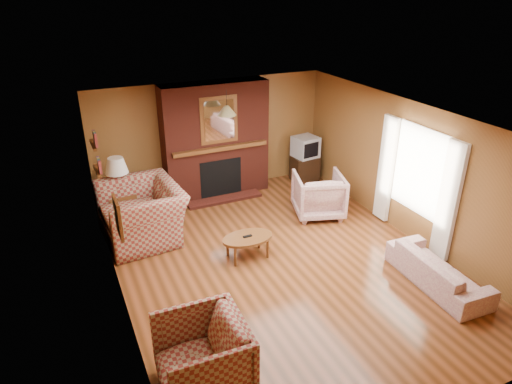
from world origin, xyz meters
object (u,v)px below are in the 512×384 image
plaid_armchair (202,357)px  floral_armchair (318,195)px  crt_tv (306,147)px  plaid_loveseat (142,213)px  floral_sofa (438,270)px  table_lamp (117,173)px  tv_stand (304,169)px  fireplace (216,141)px  coffee_table (248,239)px  side_table (122,208)px

plaid_armchair → floral_armchair: 4.60m
plaid_armchair → crt_tv: crt_tv is taller
plaid_loveseat → floral_sofa: 4.97m
floral_sofa → floral_armchair: bearing=12.3°
table_lamp → tv_stand: bearing=4.8°
floral_sofa → table_lamp: bearing=48.6°
plaid_armchair → table_lamp: (-0.15, 4.30, 0.59)m
fireplace → floral_armchair: size_ratio=2.57×
coffee_table → tv_stand: bearing=44.0°
floral_sofa → crt_tv: bearing=1.0°
floral_sofa → floral_armchair: size_ratio=1.82×
floral_armchair → tv_stand: (0.60, 1.56, -0.13)m
tv_stand → side_table: bearing=-171.2°
table_lamp → crt_tv: table_lamp is taller
fireplace → table_lamp: size_ratio=3.51×
crt_tv → plaid_loveseat: bearing=-165.5°
floral_sofa → table_lamp: size_ratio=2.48×
floral_armchair → tv_stand: size_ratio=1.57×
floral_sofa → coffee_table: size_ratio=1.97×
fireplace → tv_stand: 2.24m
fireplace → plaid_loveseat: bearing=-147.1°
table_lamp → coffee_table: bearing=-50.2°
tv_stand → floral_armchair: bearing=-107.0°
fireplace → side_table: bearing=-165.7°
coffee_table → table_lamp: 2.73m
floral_sofa → table_lamp: (-4.00, 3.92, 0.78)m
fireplace → crt_tv: fireplace is taller
crt_tv → side_table: bearing=-175.3°
floral_sofa → crt_tv: crt_tv is taller
crt_tv → coffee_table: bearing=-136.1°
side_table → fireplace: bearing=14.3°
plaid_loveseat → coffee_table: (1.44, -1.37, -0.16)m
coffee_table → tv_stand: (2.46, 2.38, -0.04)m
fireplace → table_lamp: fireplace is taller
coffee_table → table_lamp: bearing=129.8°
fireplace → coffee_table: size_ratio=2.78×
fireplace → floral_armchair: bearing=-50.1°
plaid_loveseat → floral_sofa: plaid_loveseat is taller
fireplace → floral_sofa: fireplace is taller
plaid_loveseat → crt_tv: (3.90, 1.01, 0.33)m
coffee_table → side_table: side_table is taller
plaid_armchair → coffee_table: plaid_armchair is taller
plaid_armchair → floral_armchair: size_ratio=1.05×
fireplace → coffee_table: 2.73m
fireplace → floral_armchair: 2.39m
floral_sofa → coffee_table: floral_sofa is taller
floral_armchair → side_table: bearing=-1.1°
table_lamp → plaid_armchair: bearing=-88.0°
floral_armchair → plaid_loveseat: bearing=8.3°
floral_sofa → side_table: (-4.00, 3.92, 0.08)m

